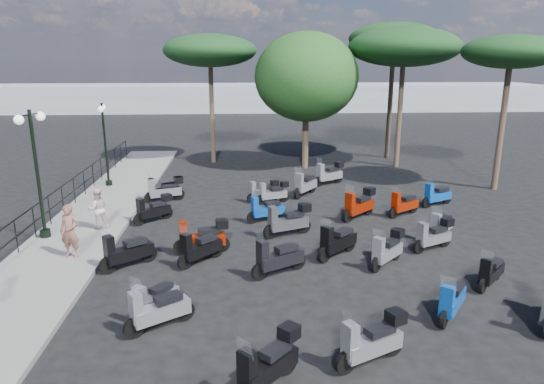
{
  "coord_description": "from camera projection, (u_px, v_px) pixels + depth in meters",
  "views": [
    {
      "loc": [
        -0.58,
        -14.06,
        6.16
      ],
      "look_at": [
        0.48,
        3.7,
        1.2
      ],
      "focal_mm": 32.0,
      "sensor_mm": 36.0,
      "label": 1
    }
  ],
  "objects": [
    {
      "name": "pine_3",
      "position": [
        511.0,
        53.0,
        21.76
      ],
      "size": [
        4.37,
        4.37,
        7.17
      ],
      "color": "#38281E",
      "rests_on": "ground"
    },
    {
      "name": "scooter_29",
      "position": [
        437.0,
        196.0,
        20.66
      ],
      "size": [
        1.56,
        0.91,
        1.34
      ],
      "rotation": [
        0.0,
        0.0,
        2.03
      ],
      "color": "black",
      "rests_on": "ground"
    },
    {
      "name": "broadleaf_tree",
      "position": [
        306.0,
        77.0,
        26.54
      ],
      "size": [
        5.72,
        5.72,
        7.54
      ],
      "color": "#38281E",
      "rests_on": "ground"
    },
    {
      "name": "scooter_15",
      "position": [
        337.0,
        242.0,
        15.35
      ],
      "size": [
        1.45,
        1.33,
        1.48
      ],
      "rotation": [
        0.0,
        0.0,
        2.31
      ],
      "color": "black",
      "rests_on": "ground"
    },
    {
      "name": "scooter_8",
      "position": [
        200.0,
        249.0,
        14.87
      ],
      "size": [
        1.33,
        1.31,
        1.4
      ],
      "rotation": [
        0.0,
        0.0,
        2.35
      ],
      "color": "black",
      "rests_on": "ground"
    },
    {
      "name": "scooter_14",
      "position": [
        387.0,
        250.0,
        14.71
      ],
      "size": [
        1.32,
        1.31,
        1.35
      ],
      "rotation": [
        0.0,
        0.0,
        2.35
      ],
      "color": "black",
      "rests_on": "ground"
    },
    {
      "name": "pine_1",
      "position": [
        404.0,
        47.0,
        26.53
      ],
      "size": [
        6.17,
        6.17,
        7.78
      ],
      "color": "#38281E",
      "rests_on": "ground"
    },
    {
      "name": "scooter_26",
      "position": [
        491.0,
        272.0,
        13.37
      ],
      "size": [
        1.18,
        1.15,
        1.24
      ],
      "rotation": [
        0.0,
        0.0,
        2.34
      ],
      "color": "black",
      "rests_on": "ground"
    },
    {
      "name": "scooter_28",
      "position": [
        404.0,
        205.0,
        19.38
      ],
      "size": [
        1.47,
        1.02,
        1.34
      ],
      "rotation": [
        0.0,
        0.0,
        2.14
      ],
      "color": "black",
      "rests_on": "ground"
    },
    {
      "name": "scooter_16",
      "position": [
        266.0,
        210.0,
        18.73
      ],
      "size": [
        1.58,
        0.82,
        1.32
      ],
      "rotation": [
        0.0,
        0.0,
        1.96
      ],
      "color": "black",
      "rests_on": "ground"
    },
    {
      "name": "scooter_3",
      "position": [
        202.0,
        237.0,
        15.63
      ],
      "size": [
        1.83,
        0.65,
        1.46
      ],
      "rotation": [
        0.0,
        0.0,
        1.75
      ],
      "color": "black",
      "rests_on": "ground"
    },
    {
      "name": "scooter_23",
      "position": [
        329.0,
        174.0,
        24.12
      ],
      "size": [
        1.62,
        1.11,
        1.44
      ],
      "rotation": [
        0.0,
        0.0,
        2.12
      ],
      "color": "black",
      "rests_on": "ground"
    },
    {
      "name": "lamp_post_1",
      "position": [
        36.0,
        166.0,
        16.13
      ],
      "size": [
        0.6,
        1.25,
        4.38
      ],
      "rotation": [
        0.0,
        0.0,
        -0.31
      ],
      "color": "black",
      "rests_on": "sidewalk"
    },
    {
      "name": "scooter_5",
      "position": [
        165.0,
        190.0,
        21.36
      ],
      "size": [
        1.67,
        0.88,
        1.4
      ],
      "rotation": [
        0.0,
        0.0,
        1.95
      ],
      "color": "black",
      "rests_on": "ground"
    },
    {
      "name": "scooter_20",
      "position": [
        452.0,
        301.0,
        11.75
      ],
      "size": [
        1.11,
        1.38,
        1.33
      ],
      "rotation": [
        0.0,
        0.0,
        2.48
      ],
      "color": "black",
      "rests_on": "ground"
    },
    {
      "name": "scooter_11",
      "position": [
        263.0,
        191.0,
        21.32
      ],
      "size": [
        1.45,
        0.73,
        1.2
      ],
      "rotation": [
        0.0,
        0.0,
        1.92
      ],
      "color": "black",
      "rests_on": "ground"
    },
    {
      "name": "scooter_2",
      "position": [
        127.0,
        252.0,
        14.55
      ],
      "size": [
        1.53,
        1.23,
        1.47
      ],
      "rotation": [
        0.0,
        0.0,
        2.23
      ],
      "color": "black",
      "rests_on": "ground"
    },
    {
      "name": "scooter_17",
      "position": [
        305.0,
        185.0,
        22.16
      ],
      "size": [
        1.22,
        1.56,
        1.48
      ],
      "rotation": [
        0.0,
        0.0,
        2.5
      ],
      "color": "black",
      "rests_on": "ground"
    },
    {
      "name": "pine_0",
      "position": [
        394.0,
        39.0,
        28.92
      ],
      "size": [
        5.46,
        5.46,
        8.19
      ],
      "color": "#38281E",
      "rests_on": "ground"
    },
    {
      "name": "lamp_post_2",
      "position": [
        105.0,
        139.0,
        22.98
      ],
      "size": [
        0.42,
        1.16,
        3.96
      ],
      "rotation": [
        0.0,
        0.0,
        0.16
      ],
      "color": "black",
      "rests_on": "sidewalk"
    },
    {
      "name": "scooter_9",
      "position": [
        278.0,
        259.0,
        14.08
      ],
      "size": [
        1.67,
        1.07,
        1.48
      ],
      "rotation": [
        0.0,
        0.0,
        2.09
      ],
      "color": "black",
      "rests_on": "ground"
    },
    {
      "name": "scooter_10",
      "position": [
        288.0,
        221.0,
        17.17
      ],
      "size": [
        1.77,
        0.95,
        1.48
      ],
      "rotation": [
        0.0,
        0.0,
        1.96
      ],
      "color": "black",
      "rests_on": "ground"
    },
    {
      "name": "pine_2",
      "position": [
        210.0,
        51.0,
        27.7
      ],
      "size": [
        5.37,
        5.37,
        7.47
      ],
      "color": "#38281E",
      "rests_on": "ground"
    },
    {
      "name": "scooter_22",
      "position": [
        359.0,
        205.0,
        19.03
      ],
      "size": [
        1.52,
        1.37,
        1.49
      ],
      "rotation": [
        0.0,
        0.0,
        2.29
      ],
      "color": "black",
      "rests_on": "ground"
    },
    {
      "name": "scooter_27",
      "position": [
        441.0,
        226.0,
        16.96
      ],
      "size": [
        1.22,
        1.23,
        1.3
      ],
      "rotation": [
        0.0,
        0.0,
        2.36
      ],
      "color": "black",
      "rests_on": "ground"
    },
    {
      "name": "scooter_31",
      "position": [
        273.0,
        193.0,
        21.08
      ],
      "size": [
        1.45,
        0.73,
        1.2
      ],
      "rotation": [
        0.0,
        0.0,
        1.92
      ],
      "color": "black",
      "rests_on": "ground"
    },
    {
      "name": "scooter_21",
      "position": [
        434.0,
        236.0,
        15.92
      ],
      "size": [
        1.54,
        0.93,
        1.33
      ],
      "rotation": [
        0.0,
        0.0,
        2.03
      ],
      "color": "black",
      "rests_on": "ground"
    },
    {
      "name": "scooter_19",
      "position": [
        372.0,
        341.0,
        9.95
      ],
      "size": [
        1.63,
        0.98,
        1.4
      ],
      "rotation": [
        0.0,
        0.0,
        2.02
      ],
      "color": "black",
      "rests_on": "ground"
    },
    {
      "name": "ground",
      "position": [
        264.0,
        261.0,
        15.21
      ],
      "size": [
        120.0,
        120.0,
        0.0
      ],
      "primitive_type": "plane",
      "color": "black",
      "rests_on": "ground"
    },
    {
      "name": "scooter_1",
      "position": [
        155.0,
        301.0,
        11.77
      ],
      "size": [
        1.02,
        1.4,
        1.3
      ],
      "rotation": [
        0.0,
        0.0,
        2.54
      ],
      "color": "black",
      "rests_on": "ground"
    },
    {
      "name": "woman",
      "position": [
        70.0,
        231.0,
        14.88
      ],
      "size": [
        0.68,
        0.52,
        1.69
      ],
      "primitive_type": "imported",
      "rotation": [
        0.0,
        0.0,
        -0.19
      ],
      "color": "brown",
      "rests_on": "sidewalk"
    },
    {
      "name": "scooter_4",
      "position": [
        154.0,
        210.0,
        18.65
      ],
      "size": [
        1.37,
        1.2,
        1.32
      ],
      "rotation": [
        0.0,
        0.0,
        2.27
      ],
      "color": "black",
      "rests_on": "ground"
    },
    {
      "name": "scooter_7",
      "position": [
        158.0,
        311.0,
        11.23
      ],
      "size": [
        1.53,
        1.07,
        1.4
      ],
      "rotation": [
        0.0,
        0.0,
        2.15
      ],
      "color": "black",
      "rests_on": "ground"
    },
    {
      "name": "scooter_30",
      "position": [
        165.0,
        190.0,
        21.27
      ],
      "size": [
        1.67,
        0.88,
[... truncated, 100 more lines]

